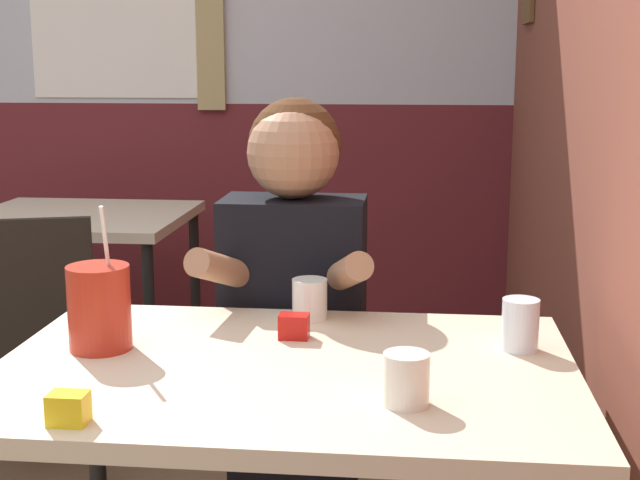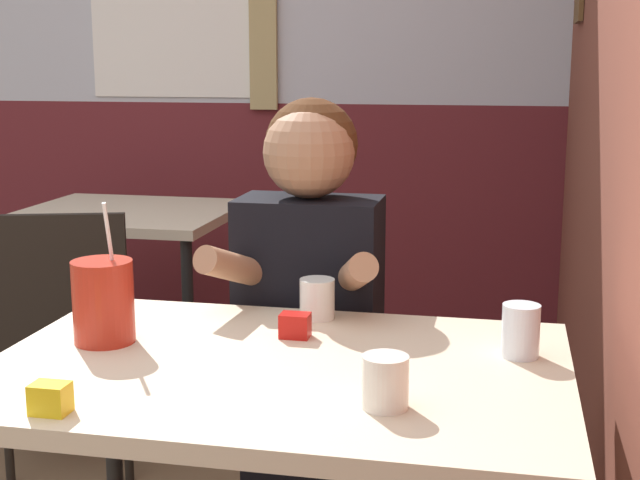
{
  "view_description": "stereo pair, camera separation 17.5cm",
  "coord_description": "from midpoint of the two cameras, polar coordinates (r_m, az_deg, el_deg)",
  "views": [
    {
      "loc": [
        0.85,
        -1.15,
        1.28
      ],
      "look_at": [
        0.66,
        0.56,
        0.94
      ],
      "focal_mm": 50.0,
      "sensor_mm": 36.0,
      "label": 1
    },
    {
      "loc": [
        1.02,
        -1.12,
        1.28
      ],
      "look_at": [
        0.66,
        0.56,
        0.94
      ],
      "focal_mm": 50.0,
      "sensor_mm": 36.0,
      "label": 2
    }
  ],
  "objects": [
    {
      "name": "chair_near_window",
      "position": [
        2.86,
        -14.14,
        -5.03
      ],
      "size": [
        0.5,
        0.5,
        0.84
      ],
      "rotation": [
        0.0,
        0.0,
        0.3
      ],
      "color": "black",
      "rests_on": "ground_plane"
    },
    {
      "name": "glass_far_side",
      "position": [
        1.47,
        7.66,
        -9.05
      ],
      "size": [
        0.08,
        0.08,
        0.09
      ],
      "color": "silver",
      "rests_on": "main_table"
    },
    {
      "name": "cocktail_pitcher",
      "position": [
        1.8,
        -11.03,
        -3.92
      ],
      "size": [
        0.12,
        0.12,
        0.29
      ],
      "color": "#B22819",
      "rests_on": "main_table"
    },
    {
      "name": "back_wall",
      "position": [
        3.97,
        -1.94,
        12.46
      ],
      "size": [
        5.51,
        0.09,
        2.7
      ],
      "color": "silver",
      "rests_on": "ground_plane"
    },
    {
      "name": "condiment_ketchup",
      "position": [
        1.82,
        1.16,
        -5.53
      ],
      "size": [
        0.06,
        0.04,
        0.05
      ],
      "color": "#B7140F",
      "rests_on": "main_table"
    },
    {
      "name": "background_table",
      "position": [
        3.45,
        -10.82,
        0.53
      ],
      "size": [
        0.79,
        0.71,
        0.73
      ],
      "color": "beige",
      "rests_on": "ground_plane"
    },
    {
      "name": "glass_near_pitcher",
      "position": [
        1.76,
        15.54,
        -5.66
      ],
      "size": [
        0.07,
        0.07,
        0.1
      ],
      "color": "silver",
      "rests_on": "main_table"
    },
    {
      "name": "person_seated",
      "position": [
        2.18,
        1.63,
        -5.58
      ],
      "size": [
        0.42,
        0.41,
        1.2
      ],
      "color": "black",
      "rests_on": "ground_plane"
    },
    {
      "name": "condiment_mustard",
      "position": [
        1.48,
        -13.64,
        -9.89
      ],
      "size": [
        0.06,
        0.04,
        0.05
      ],
      "color": "yellow",
      "rests_on": "main_table"
    },
    {
      "name": "glass_center",
      "position": [
        1.94,
        2.4,
        -3.81
      ],
      "size": [
        0.08,
        0.08,
        0.09
      ],
      "color": "silver",
      "rests_on": "main_table"
    },
    {
      "name": "main_table",
      "position": [
        1.7,
        0.26,
        -10.06
      ],
      "size": [
        1.08,
        0.74,
        0.73
      ],
      "color": "beige",
      "rests_on": "ground_plane"
    },
    {
      "name": "brick_wall_right",
      "position": [
        2.5,
        20.48,
        12.27
      ],
      "size": [
        0.08,
        4.69,
        2.7
      ],
      "color": "brown",
      "rests_on": "ground_plane"
    }
  ]
}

